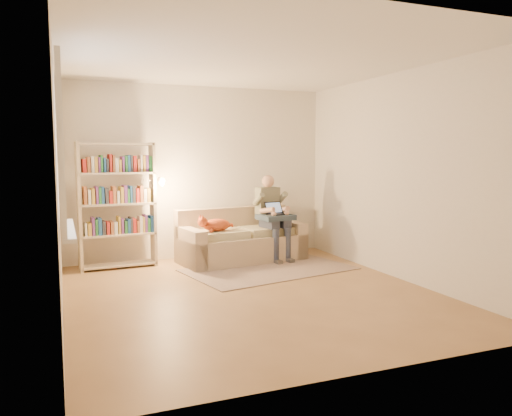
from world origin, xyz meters
name	(u,v)px	position (x,y,z in m)	size (l,w,h in m)	color
floor	(252,294)	(0.00, 0.00, 0.00)	(4.50, 4.50, 0.00)	olive
ceiling	(251,59)	(0.00, 0.00, 2.60)	(4.00, 4.50, 0.02)	white
wall_left	(58,183)	(-2.00, 0.00, 1.30)	(0.02, 4.50, 2.60)	silver
wall_right	(400,176)	(2.00, 0.00, 1.30)	(0.02, 4.50, 2.60)	silver
wall_back	(199,173)	(0.00, 2.25, 1.30)	(4.00, 0.02, 2.60)	silver
wall_front	(368,193)	(0.00, -2.25, 1.30)	(4.00, 0.02, 2.60)	silver
window	(63,174)	(-1.95, 0.20, 1.38)	(0.12, 1.52, 1.69)	white
sofa	(241,242)	(0.49, 1.74, 0.28)	(1.92, 1.07, 0.78)	tan
person	(272,212)	(0.96, 1.66, 0.72)	(0.41, 0.59, 1.27)	gray
cat	(217,224)	(0.07, 1.56, 0.59)	(0.59, 0.27, 0.22)	#DD5D2B
blanket	(272,217)	(0.91, 1.54, 0.65)	(0.49, 0.40, 0.08)	#2A3949
laptop	(271,211)	(0.91, 1.55, 0.74)	(0.30, 0.28, 0.22)	black
bookshelf	(117,199)	(-1.25, 1.90, 0.96)	(1.17, 0.34, 1.74)	beige
rug	(269,269)	(0.65, 1.02, 0.01)	(2.20, 1.30, 0.01)	gray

